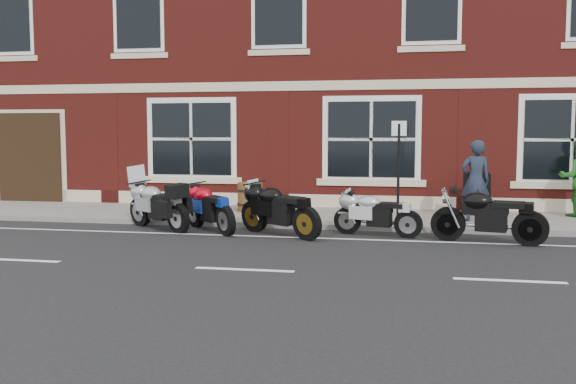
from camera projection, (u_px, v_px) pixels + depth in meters
name	position (u px, v px, depth m)	size (l,w,h in m)	color
ground	(282.00, 239.00, 13.05)	(80.00, 80.00, 0.00)	black
sidewalk	(306.00, 217.00, 15.97)	(30.00, 3.00, 0.12)	slate
kerb	(295.00, 226.00, 14.43)	(30.00, 0.16, 0.12)	slate
pub_building	(341.00, 24.00, 22.75)	(24.00, 12.00, 12.00)	maroon
moto_touring_silver	(158.00, 204.00, 14.29)	(1.86, 1.30, 1.41)	black
moto_sport_red	(210.00, 206.00, 14.01)	(1.58, 1.60, 0.95)	black
moto_sport_black	(279.00, 208.00, 13.40)	(1.95, 1.37, 1.01)	black
moto_sport_silver	(376.00, 212.00, 13.38)	(1.87, 0.59, 0.85)	black
moto_naked_black	(486.00, 214.00, 12.50)	(2.19, 0.66, 1.00)	black
pedestrian_left	(475.00, 181.00, 14.69)	(0.68, 0.45, 1.87)	#1C2332
a_board_sign	(476.00, 194.00, 15.69)	(0.64, 0.43, 1.07)	black
barrel_planter	(250.00, 197.00, 16.53)	(0.67, 0.67, 0.75)	#503D15
parking_sign	(398.00, 165.00, 14.05)	(0.32, 0.06, 2.29)	black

